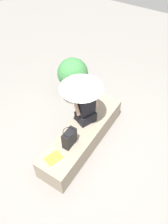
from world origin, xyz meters
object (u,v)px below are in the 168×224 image
(handbag_black, at_px, (69,138))
(magazine, at_px, (54,158))
(person_seated, at_px, (86,106))
(parasol, at_px, (81,84))
(planter_near, at_px, (73,78))

(handbag_black, xyz_separation_m, magazine, (-0.39, 0.06, -0.17))
(handbag_black, height_order, magazine, handbag_black)
(person_seated, relative_size, parasol, 0.88)
(magazine, bearing_deg, planter_near, 42.15)
(handbag_black, xyz_separation_m, planter_near, (1.49, 0.94, -0.07))
(planter_near, bearing_deg, parasol, -137.20)
(person_seated, xyz_separation_m, magazine, (-1.03, -0.00, -0.38))
(person_seated, distance_m, handbag_black, 0.67)
(parasol, height_order, planter_near, parasol)
(handbag_black, distance_m, magazine, 0.43)
(parasol, distance_m, handbag_black, 0.96)
(person_seated, height_order, planter_near, person_seated)
(person_seated, xyz_separation_m, parasol, (-0.02, 0.08, 0.51))
(person_seated, height_order, parasol, parasol)
(parasol, xyz_separation_m, magazine, (-1.01, -0.08, -0.89))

